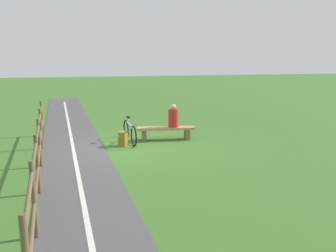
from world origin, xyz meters
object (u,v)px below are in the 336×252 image
(person_seated, at_px, (173,117))
(backpack, at_px, (123,139))
(bench, at_px, (166,131))
(bicycle, at_px, (130,132))

(person_seated, xyz_separation_m, backpack, (1.78, 0.46, -0.55))
(bench, relative_size, backpack, 4.27)
(backpack, bearing_deg, bench, -162.06)
(bench, distance_m, person_seated, 0.54)
(bench, bearing_deg, backpack, 25.94)
(bench, bearing_deg, bicycle, 12.12)
(person_seated, relative_size, bicycle, 0.46)
(bicycle, height_order, backpack, bicycle)
(person_seated, bearing_deg, bicycle, 10.03)
(person_seated, bearing_deg, bench, -0.00)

